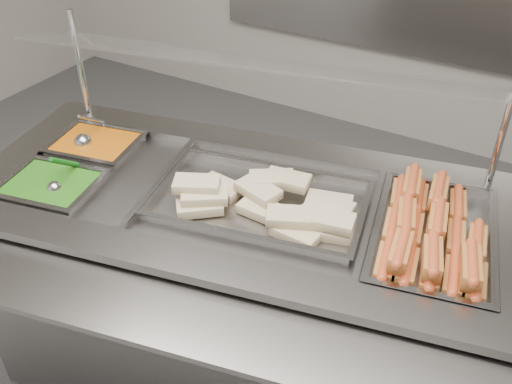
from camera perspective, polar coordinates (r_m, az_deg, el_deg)
The scene contains 11 objects.
steam_counter at distance 2.16m, azimuth -1.26°, elevation -9.85°, with size 1.98×1.17×0.88m.
tray_rail at distance 1.55m, azimuth -7.72°, elevation -12.08°, with size 1.78×0.70×0.05m.
sneeze_guard at distance 1.87m, azimuth 0.65°, elevation 12.40°, with size 1.65×0.61×0.43m.
pan_hotdogs at distance 1.82m, azimuth 17.20°, elevation -4.86°, with size 0.44×0.60×0.10m.
pan_wraps at distance 1.87m, azimuth 0.29°, elevation -1.26°, with size 0.73×0.52×0.07m.
pan_beans at distance 2.25m, azimuth -15.62°, elevation 3.91°, with size 0.34×0.29×0.10m.
pan_peas at distance 2.06m, azimuth -19.66°, elevation -0.11°, with size 0.34×0.29×0.10m.
hotdogs_in_buns at distance 1.78m, azimuth 16.98°, elevation -3.94°, with size 0.39×0.54×0.12m.
tortilla_wraps at distance 1.81m, azimuth 1.86°, elevation -1.15°, with size 0.61×0.37×0.09m.
ladle at distance 2.24m, azimuth -16.85°, elevation 4.89°, with size 0.07×0.19×0.15m.
serving_spoon at distance 2.02m, azimuth -19.33°, elevation 0.79°, with size 0.06×0.17×0.14m.
Camera 1 is at (0.68, -0.98, 1.98)m, focal length 40.00 mm.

